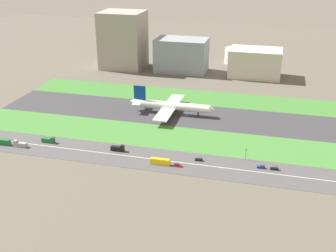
% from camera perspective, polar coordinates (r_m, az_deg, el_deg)
% --- Properties ---
extents(ground_plane, '(800.00, 800.00, 0.00)m').
position_cam_1_polar(ground_plane, '(313.28, 2.43, 1.47)').
color(ground_plane, '#5B564C').
extents(runway, '(280.00, 46.00, 0.10)m').
position_cam_1_polar(runway, '(313.26, 2.43, 1.48)').
color(runway, '#38383D').
rests_on(runway, ground_plane).
extents(grass_median_north, '(280.00, 36.00, 0.10)m').
position_cam_1_polar(grass_median_north, '(350.92, 3.88, 3.89)').
color(grass_median_north, '#3D7A33').
rests_on(grass_median_north, ground_plane).
extents(grass_median_south, '(280.00, 36.00, 0.10)m').
position_cam_1_polar(grass_median_south, '(276.56, 0.61, -1.58)').
color(grass_median_south, '#427F38').
rests_on(grass_median_south, ground_plane).
extents(highway, '(280.00, 28.00, 0.10)m').
position_cam_1_polar(highway, '(248.86, -1.19, -4.58)').
color(highway, '#4C4C4F').
rests_on(highway, ground_plane).
extents(highway_centerline, '(266.00, 0.50, 0.01)m').
position_cam_1_polar(highway_centerline, '(248.83, -1.19, -4.57)').
color(highway_centerline, silver).
rests_on(highway_centerline, highway).
extents(airliner, '(65.00, 56.00, 19.70)m').
position_cam_1_polar(airliner, '(313.63, 0.27, 2.74)').
color(airliner, white).
rests_on(airliner, runway).
extents(car_1, '(4.40, 1.80, 2.00)m').
position_cam_1_polar(car_1, '(245.40, 14.16, -5.55)').
color(car_1, black).
rests_on(car_1, highway).
extents(car_2, '(4.40, 1.80, 2.00)m').
position_cam_1_polar(car_2, '(245.36, 12.45, -5.38)').
color(car_2, navy).
rests_on(car_2, highway).
extents(truck_1, '(8.40, 2.50, 4.00)m').
position_cam_1_polar(truck_1, '(279.37, -19.27, -2.34)').
color(truck_1, '#99999E').
rests_on(truck_1, highway).
extents(bus_1, '(11.60, 2.50, 3.50)m').
position_cam_1_polar(bus_1, '(243.30, -1.06, -4.80)').
color(bus_1, yellow).
rests_on(bus_1, highway).
extents(car_0, '(4.40, 1.80, 2.00)m').
position_cam_1_polar(car_0, '(241.47, 1.29, -5.27)').
color(car_0, '#B2191E').
rests_on(car_0, highway).
extents(car_3, '(4.40, 1.80, 2.00)m').
position_cam_1_polar(car_3, '(248.25, 4.20, -4.49)').
color(car_3, black).
rests_on(car_3, highway).
extents(bus_0, '(11.60, 2.50, 3.50)m').
position_cam_1_polar(bus_0, '(286.32, -21.41, -2.00)').
color(bus_0, '#19662D').
rests_on(bus_0, highway).
extents(truck_2, '(8.40, 2.50, 4.00)m').
position_cam_1_polar(truck_2, '(260.38, -6.75, -3.01)').
color(truck_2, black).
rests_on(truck_2, highway).
extents(truck_0, '(8.40, 2.50, 4.00)m').
position_cam_1_polar(truck_0, '(279.76, -15.76, -1.84)').
color(truck_0, '#19662D').
rests_on(truck_0, highway).
extents(traffic_light, '(0.36, 0.50, 7.20)m').
position_cam_1_polar(traffic_light, '(251.18, 10.43, -3.62)').
color(traffic_light, '#4C4C51').
rests_on(traffic_light, highway).
extents(terminal_building, '(41.86, 36.91, 55.77)m').
position_cam_1_polar(terminal_building, '(435.08, -6.05, 11.44)').
color(terminal_building, '#9E998E').
rests_on(terminal_building, ground_plane).
extents(hangar_building, '(49.82, 30.45, 32.16)m').
position_cam_1_polar(hangar_building, '(420.75, 1.83, 9.50)').
color(hangar_building, gray).
rests_on(hangar_building, ground_plane).
extents(office_tower, '(48.15, 31.45, 26.27)m').
position_cam_1_polar(office_tower, '(412.08, 11.64, 8.31)').
color(office_tower, beige).
rests_on(office_tower, ground_plane).
extents(fuel_tank_west, '(24.41, 24.41, 15.82)m').
position_cam_1_polar(fuel_tank_west, '(458.42, 9.17, 9.32)').
color(fuel_tank_west, silver).
rests_on(fuel_tank_west, ground_plane).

